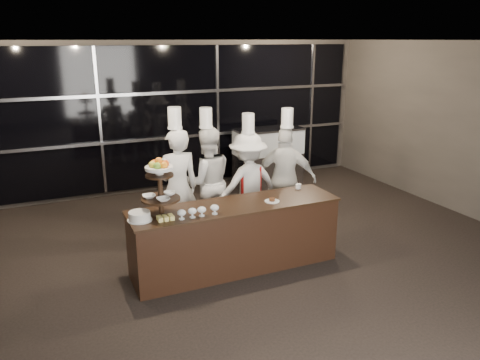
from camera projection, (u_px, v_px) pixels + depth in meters
name	position (u px, v px, depth m)	size (l,w,h in m)	color
room	(281.00, 186.00, 5.03)	(10.00, 10.00, 10.00)	black
window_wall	(161.00, 118.00, 9.34)	(8.60, 0.10, 2.80)	black
buffet_counter	(236.00, 236.00, 6.32)	(2.84, 0.74, 0.92)	black
display_stand	(160.00, 183.00, 5.67)	(0.48, 0.48, 0.74)	black
compotes	(198.00, 210.00, 5.73)	(0.54, 0.11, 0.12)	silver
layer_cake	(140.00, 216.00, 5.63)	(0.30, 0.30, 0.11)	white
pastry_squares	(165.00, 218.00, 5.64)	(0.20, 0.13, 0.05)	#E5D670
small_plate	(272.00, 201.00, 6.29)	(0.20, 0.20, 0.05)	white
chef_cup	(298.00, 186.00, 6.83)	(0.08, 0.08, 0.07)	white
display_case	(268.00, 154.00, 9.84)	(1.42, 0.62, 1.24)	#A5A5AA
chef_a	(177.00, 187.00, 6.87)	(0.69, 0.48, 2.11)	silver
chef_b	(207.00, 181.00, 7.34)	(0.89, 0.72, 2.03)	white
chef_c	(248.00, 184.00, 7.36)	(1.12, 0.71, 1.94)	white
chef_d	(285.00, 178.00, 7.57)	(1.05, 0.90, 1.99)	white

